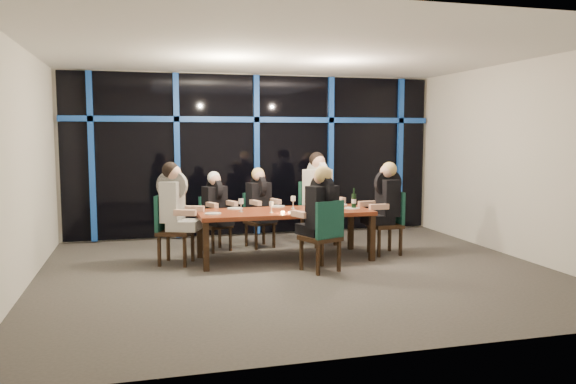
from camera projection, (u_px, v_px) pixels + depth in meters
name	position (u px, v px, depth m)	size (l,w,h in m)	color
room	(299.00, 125.00, 7.57)	(7.04, 7.00, 3.02)	#4F4A45
window_wall	(257.00, 153.00, 10.44)	(6.86, 0.43, 2.94)	black
dining_table	(285.00, 215.00, 8.47)	(2.60, 1.00, 0.75)	maroon
chair_far_left	(214.00, 220.00, 9.18)	(0.54, 0.54, 0.88)	black
chair_far_mid	(257.00, 217.00, 9.46)	(0.53, 0.53, 0.91)	black
chair_far_right	(315.00, 209.00, 9.65)	(0.64, 0.64, 1.09)	black
chair_end_left	(170.00, 225.00, 8.19)	(0.62, 0.62, 1.02)	black
chair_end_right	(390.00, 219.00, 8.87)	(0.48, 0.48, 1.00)	black
chair_near_mid	(324.00, 232.00, 7.69)	(0.60, 0.60, 1.00)	black
diner_far_left	(216.00, 199.00, 9.08)	(0.55, 0.61, 0.86)	black
diner_far_mid	(260.00, 196.00, 9.36)	(0.54, 0.62, 0.89)	black
diner_far_right	(319.00, 185.00, 9.53)	(0.66, 0.74, 1.06)	white
diner_end_left	(175.00, 198.00, 8.14)	(0.70, 0.63, 0.99)	black
diner_end_right	(385.00, 195.00, 8.81)	(0.63, 0.50, 0.97)	black
diner_near_mid	(321.00, 203.00, 7.72)	(0.61, 0.68, 0.97)	black
plate_far_left	(235.00, 208.00, 8.65)	(0.24, 0.24, 0.01)	white
plate_far_mid	(277.00, 206.00, 8.90)	(0.24, 0.24, 0.01)	white
plate_far_right	(340.00, 205.00, 9.09)	(0.24, 0.24, 0.01)	white
plate_end_left	(213.00, 213.00, 8.09)	(0.24, 0.24, 0.01)	white
plate_end_right	(352.00, 208.00, 8.67)	(0.24, 0.24, 0.01)	white
plate_near_mid	(296.00, 212.00, 8.20)	(0.24, 0.24, 0.01)	white
wine_bottle	(354.00, 201.00, 8.65)	(0.07, 0.07, 0.32)	black
water_pitcher	(334.00, 204.00, 8.42)	(0.13, 0.12, 0.21)	white
tea_light	(283.00, 212.00, 8.15)	(0.05, 0.05, 0.03)	#FFAE4C
wine_glass_a	(271.00, 204.00, 8.22)	(0.06, 0.06, 0.17)	silver
wine_glass_b	(293.00, 199.00, 8.67)	(0.07, 0.07, 0.19)	silver
wine_glass_c	(317.00, 202.00, 8.46)	(0.06, 0.06, 0.17)	silver
wine_glass_d	(241.00, 202.00, 8.31)	(0.08, 0.08, 0.20)	silver
wine_glass_e	(334.00, 198.00, 8.91)	(0.08, 0.08, 0.20)	silver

